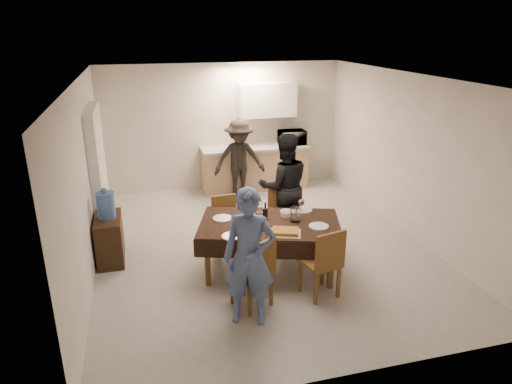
{
  "coord_description": "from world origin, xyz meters",
  "views": [
    {
      "loc": [
        -1.75,
        -6.3,
        3.28
      ],
      "look_at": [
        -0.16,
        -0.3,
        1.02
      ],
      "focal_mm": 32.0,
      "sensor_mm": 36.0,
      "label": 1
    }
  ],
  "objects_px": {
    "water_jug": "(106,205)",
    "person_far": "(284,186)",
    "person_kitchen": "(240,159)",
    "person_near": "(249,258)",
    "dining_table": "(270,225)",
    "console": "(110,239)",
    "water_pitcher": "(295,215)",
    "savoury_tart": "(285,232)",
    "microwave": "(292,137)",
    "wine_bottle": "(265,212)"
  },
  "relations": [
    {
      "from": "savoury_tart",
      "to": "person_kitchen",
      "type": "xyz_separation_m",
      "value": [
        0.17,
        3.41,
        0.03
      ]
    },
    {
      "from": "dining_table",
      "to": "water_pitcher",
      "type": "xyz_separation_m",
      "value": [
        0.35,
        -0.05,
        0.14
      ]
    },
    {
      "from": "dining_table",
      "to": "savoury_tart",
      "type": "relative_size",
      "value": 5.4
    },
    {
      "from": "microwave",
      "to": "water_pitcher",
      "type": "bearing_deg",
      "value": 71.66
    },
    {
      "from": "dining_table",
      "to": "wine_bottle",
      "type": "xyz_separation_m",
      "value": [
        -0.05,
        0.05,
        0.18
      ]
    },
    {
      "from": "console",
      "to": "water_jug",
      "type": "bearing_deg",
      "value": 0.0
    },
    {
      "from": "person_kitchen",
      "to": "person_near",
      "type": "bearing_deg",
      "value": -101.32
    },
    {
      "from": "console",
      "to": "microwave",
      "type": "xyz_separation_m",
      "value": [
        3.7,
        2.58,
        0.72
      ]
    },
    {
      "from": "console",
      "to": "dining_table",
      "type": "bearing_deg",
      "value": -22.44
    },
    {
      "from": "console",
      "to": "wine_bottle",
      "type": "height_order",
      "value": "wine_bottle"
    },
    {
      "from": "dining_table",
      "to": "person_near",
      "type": "relative_size",
      "value": 1.31
    },
    {
      "from": "dining_table",
      "to": "person_far",
      "type": "bearing_deg",
      "value": 79.85
    },
    {
      "from": "console",
      "to": "person_far",
      "type": "bearing_deg",
      "value": 3.15
    },
    {
      "from": "microwave",
      "to": "person_kitchen",
      "type": "distance_m",
      "value": 1.36
    },
    {
      "from": "dining_table",
      "to": "person_far",
      "type": "distance_m",
      "value": 1.2
    },
    {
      "from": "savoury_tart",
      "to": "water_jug",
      "type": "bearing_deg",
      "value": 150.68
    },
    {
      "from": "microwave",
      "to": "person_kitchen",
      "type": "relative_size",
      "value": 0.34
    },
    {
      "from": "person_far",
      "to": "person_kitchen",
      "type": "bearing_deg",
      "value": -77.43
    },
    {
      "from": "savoury_tart",
      "to": "person_kitchen",
      "type": "height_order",
      "value": "person_kitchen"
    },
    {
      "from": "water_pitcher",
      "to": "person_kitchen",
      "type": "relative_size",
      "value": 0.13
    },
    {
      "from": "console",
      "to": "water_jug",
      "type": "relative_size",
      "value": 1.93
    },
    {
      "from": "console",
      "to": "savoury_tart",
      "type": "relative_size",
      "value": 1.86
    },
    {
      "from": "water_jug",
      "to": "water_pitcher",
      "type": "relative_size",
      "value": 1.87
    },
    {
      "from": "dining_table",
      "to": "water_pitcher",
      "type": "distance_m",
      "value": 0.38
    },
    {
      "from": "wine_bottle",
      "to": "microwave",
      "type": "xyz_separation_m",
      "value": [
        1.57,
        3.43,
        0.17
      ]
    },
    {
      "from": "person_near",
      "to": "water_pitcher",
      "type": "bearing_deg",
      "value": 68.7
    },
    {
      "from": "microwave",
      "to": "person_near",
      "type": "height_order",
      "value": "person_near"
    },
    {
      "from": "dining_table",
      "to": "water_jug",
      "type": "relative_size",
      "value": 5.61
    },
    {
      "from": "dining_table",
      "to": "console",
      "type": "distance_m",
      "value": 2.39
    },
    {
      "from": "console",
      "to": "water_jug",
      "type": "xyz_separation_m",
      "value": [
        0.0,
        0.0,
        0.53
      ]
    },
    {
      "from": "water_jug",
      "to": "person_far",
      "type": "distance_m",
      "value": 2.73
    },
    {
      "from": "console",
      "to": "person_far",
      "type": "xyz_separation_m",
      "value": [
        2.73,
        0.15,
        0.52
      ]
    },
    {
      "from": "person_kitchen",
      "to": "microwave",
      "type": "bearing_deg",
      "value": 19.75
    },
    {
      "from": "console",
      "to": "microwave",
      "type": "relative_size",
      "value": 1.36
    },
    {
      "from": "person_near",
      "to": "person_kitchen",
      "type": "relative_size",
      "value": 1.04
    },
    {
      "from": "water_jug",
      "to": "console",
      "type": "bearing_deg",
      "value": 0.0
    },
    {
      "from": "person_near",
      "to": "person_kitchen",
      "type": "xyz_separation_m",
      "value": [
        0.82,
        4.08,
        -0.03
      ]
    },
    {
      "from": "water_jug",
      "to": "savoury_tart",
      "type": "distance_m",
      "value": 2.62
    },
    {
      "from": "console",
      "to": "person_kitchen",
      "type": "bearing_deg",
      "value": 41.08
    },
    {
      "from": "dining_table",
      "to": "person_near",
      "type": "height_order",
      "value": "person_near"
    },
    {
      "from": "dining_table",
      "to": "person_kitchen",
      "type": "bearing_deg",
      "value": 102.45
    },
    {
      "from": "water_pitcher",
      "to": "person_near",
      "type": "distance_m",
      "value": 1.35
    },
    {
      "from": "console",
      "to": "water_pitcher",
      "type": "relative_size",
      "value": 3.61
    },
    {
      "from": "person_near",
      "to": "person_far",
      "type": "xyz_separation_m",
      "value": [
        1.1,
        2.1,
        0.04
      ]
    },
    {
      "from": "savoury_tart",
      "to": "person_kitchen",
      "type": "bearing_deg",
      "value": 87.19
    },
    {
      "from": "water_pitcher",
      "to": "person_far",
      "type": "height_order",
      "value": "person_far"
    },
    {
      "from": "console",
      "to": "person_kitchen",
      "type": "distance_m",
      "value": 3.28
    },
    {
      "from": "water_pitcher",
      "to": "microwave",
      "type": "bearing_deg",
      "value": 71.66
    },
    {
      "from": "dining_table",
      "to": "savoury_tart",
      "type": "xyz_separation_m",
      "value": [
        0.1,
        -0.38,
        0.06
      ]
    },
    {
      "from": "savoury_tart",
      "to": "person_near",
      "type": "height_order",
      "value": "person_near"
    }
  ]
}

